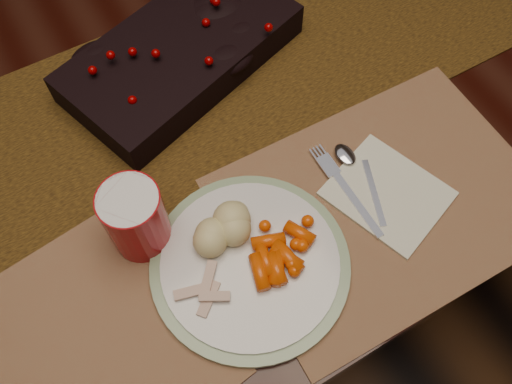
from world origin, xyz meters
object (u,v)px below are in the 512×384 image
dining_table (191,202)px  baby_carrots (278,255)px  mashed_potatoes (222,225)px  centerpiece (180,49)px  turkey_shreds (204,293)px  red_cup (136,219)px  placemat_main (384,202)px  dinner_plate (250,264)px  napkin (387,194)px

dining_table → baby_carrots: bearing=-88.7°
dining_table → mashed_potatoes: (-0.04, -0.27, 0.42)m
centerpiece → turkey_shreds: (-0.16, -0.37, -0.01)m
red_cup → placemat_main: bearing=-21.5°
dining_table → placemat_main: 0.54m
placemat_main → dinner_plate: bearing=178.0°
placemat_main → dinner_plate: size_ratio=1.65×
dining_table → napkin: (0.20, -0.33, 0.38)m
mashed_potatoes → centerpiece: bearing=73.5°
placemat_main → mashed_potatoes: mashed_potatoes is taller
mashed_potatoes → turkey_shreds: mashed_potatoes is taller
dinner_plate → mashed_potatoes: size_ratio=3.07×
centerpiece → turkey_shreds: 0.41m
placemat_main → napkin: size_ratio=2.86×
dining_table → centerpiece: size_ratio=4.68×
napkin → red_cup: 0.36m
dinner_plate → turkey_shreds: 0.08m
dinner_plate → red_cup: (-0.11, 0.12, 0.05)m
dinner_plate → turkey_shreds: size_ratio=4.03×
red_cup → centerpiece: bearing=53.0°
centerpiece → baby_carrots: (-0.05, -0.38, -0.01)m
napkin → red_cup: bearing=141.3°
turkey_shreds → napkin: (0.30, 0.00, -0.02)m
mashed_potatoes → dinner_plate: bearing=-80.2°
red_cup → dining_table: bearing=56.8°
baby_carrots → red_cup: 0.20m
dining_table → red_cup: red_cup is taller
dinner_plate → red_cup: bearing=133.0°
centerpiece → dining_table: bearing=-140.9°
dining_table → red_cup: (-0.14, -0.21, 0.44)m
mashed_potatoes → red_cup: (-0.10, 0.06, 0.02)m
dining_table → baby_carrots: (0.01, -0.34, 0.40)m
baby_carrots → red_cup: bearing=137.8°
centerpiece → dinner_plate: centerpiece is taller
baby_carrots → turkey_shreds: bearing=177.4°
centerpiece → napkin: bearing=-68.4°
red_cup → dinner_plate: bearing=-47.0°
dining_table → napkin: napkin is taller
centerpiece → baby_carrots: size_ratio=3.43×
centerpiece → baby_carrots: 0.38m
placemat_main → turkey_shreds: size_ratio=6.66×
dinner_plate → napkin: dinner_plate is taller
dining_table → napkin: bearing=-58.5°
dining_table → dinner_plate: dinner_plate is taller
mashed_potatoes → napkin: mashed_potatoes is taller
centerpiece → dinner_plate: (-0.08, -0.37, -0.03)m
dining_table → turkey_shreds: (-0.10, -0.33, 0.40)m
napkin → red_cup: size_ratio=1.40×
centerpiece → napkin: 0.40m
centerpiece → mashed_potatoes: bearing=-106.5°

